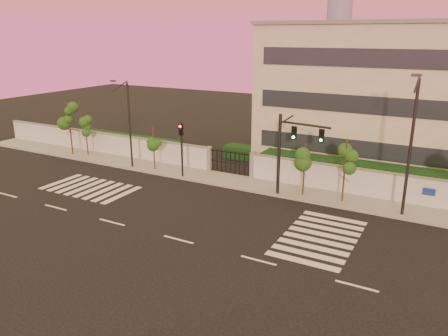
{
  "coord_description": "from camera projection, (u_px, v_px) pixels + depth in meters",
  "views": [
    {
      "loc": [
        13.11,
        -18.55,
        11.22
      ],
      "look_at": [
        -0.32,
        6.0,
        2.61
      ],
      "focal_mm": 35.0,
      "sensor_mm": 36.0,
      "label": 1
    }
  ],
  "objects": [
    {
      "name": "perimeter_wall",
      "position": [
        265.0,
        168.0,
        34.56
      ],
      "size": [
        60.0,
        0.36,
        2.2
      ],
      "color": "silver",
      "rests_on": "ground"
    },
    {
      "name": "institutional_building",
      "position": [
        409.0,
        96.0,
        37.36
      ],
      "size": [
        24.4,
        12.4,
        12.25
      ],
      "color": "#B9B19D",
      "rests_on": "ground"
    },
    {
      "name": "road_markings",
      "position": [
        191.0,
        212.0,
        28.74
      ],
      "size": [
        57.0,
        7.62,
        0.02
      ],
      "color": "silver",
      "rests_on": "ground"
    },
    {
      "name": "traffic_signal_main",
      "position": [
        289.0,
        146.0,
        30.28
      ],
      "size": [
        3.75,
        0.71,
        5.95
      ],
      "rotation": [
        0.0,
        0.0,
        -0.15
      ],
      "color": "black",
      "rests_on": "ground"
    },
    {
      "name": "street_tree_d",
      "position": [
        305.0,
        158.0,
        30.66
      ],
      "size": [
        1.49,
        1.18,
        3.94
      ],
      "color": "#382314",
      "rests_on": "ground"
    },
    {
      "name": "street_tree_b",
      "position": [
        86.0,
        126.0,
        40.95
      ],
      "size": [
        1.41,
        1.12,
        4.03
      ],
      "color": "#382314",
      "rests_on": "ground"
    },
    {
      "name": "ground",
      "position": [
        178.0,
        240.0,
        24.86
      ],
      "size": [
        120.0,
        120.0,
        0.0
      ],
      "primitive_type": "plane",
      "color": "black",
      "rests_on": "ground"
    },
    {
      "name": "streetlight_west",
      "position": [
        128.0,
        121.0,
        36.8
      ],
      "size": [
        0.46,
        1.86,
        7.74
      ],
      "color": "black",
      "rests_on": "ground"
    },
    {
      "name": "street_tree_c",
      "position": [
        154.0,
        139.0,
        36.61
      ],
      "size": [
        1.31,
        1.04,
        3.82
      ],
      "color": "#382314",
      "rests_on": "ground"
    },
    {
      "name": "traffic_signal_secondary",
      "position": [
        181.0,
        143.0,
        34.69
      ],
      "size": [
        0.36,
        0.35,
        4.63
      ],
      "rotation": [
        0.0,
        0.0,
        -0.35
      ],
      "color": "black",
      "rests_on": "ground"
    },
    {
      "name": "street_tree_e",
      "position": [
        346.0,
        157.0,
        29.31
      ],
      "size": [
        1.48,
        1.18,
        4.48
      ],
      "color": "#382314",
      "rests_on": "ground"
    },
    {
      "name": "sidewalk",
      "position": [
        256.0,
        185.0,
        33.65
      ],
      "size": [
        60.0,
        3.0,
        0.15
      ],
      "primitive_type": "cube",
      "color": "gray",
      "rests_on": "ground"
    },
    {
      "name": "hedge_row",
      "position": [
        290.0,
        164.0,
        36.45
      ],
      "size": [
        41.0,
        4.25,
        1.8
      ],
      "color": "black",
      "rests_on": "ground"
    },
    {
      "name": "streetlight_east",
      "position": [
        411.0,
        142.0,
        26.46
      ],
      "size": [
        0.55,
        2.2,
        9.16
      ],
      "color": "black",
      "rests_on": "ground"
    },
    {
      "name": "street_tree_a",
      "position": [
        69.0,
        117.0,
        41.04
      ],
      "size": [
        1.64,
        1.3,
        5.1
      ],
      "color": "#382314",
      "rests_on": "ground"
    }
  ]
}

